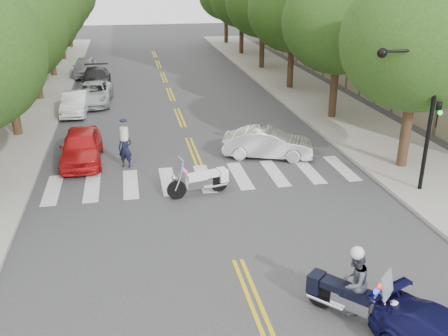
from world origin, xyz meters
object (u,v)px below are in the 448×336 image
object	(u,v)px
motorcycle_police	(351,287)
officer_standing	(125,148)
convertible	(268,143)
motorcycle_parked	(203,180)

from	to	relation	value
motorcycle_police	officer_standing	xyz separation A→B (m)	(-5.43, 11.66, -0.04)
officer_standing	convertible	bearing A→B (deg)	24.58
motorcycle_police	officer_standing	bearing A→B (deg)	-106.70
motorcycle_police	motorcycle_parked	bearing A→B (deg)	-114.83
motorcycle_parked	officer_standing	size ratio (longest dim) A/B	1.41
motorcycle_parked	officer_standing	distance (m)	4.59
motorcycle_police	officer_standing	world-z (taller)	motorcycle_police
convertible	motorcycle_parked	bearing A→B (deg)	153.05
motorcycle_parked	officer_standing	xyz separation A→B (m)	(-2.96, 3.50, 0.32)
motorcycle_police	motorcycle_parked	size ratio (longest dim) A/B	0.84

